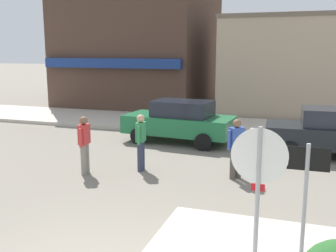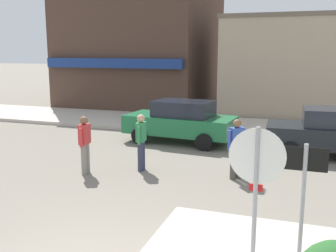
% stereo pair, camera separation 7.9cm
% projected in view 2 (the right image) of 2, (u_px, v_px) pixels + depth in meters
% --- Properties ---
extents(kerb_far, '(80.00, 4.00, 0.15)m').
position_uv_depth(kerb_far, '(229.00, 126.00, 17.31)').
color(kerb_far, beige).
rests_on(kerb_far, ground).
extents(stop_sign, '(0.82, 0.07, 2.30)m').
position_uv_depth(stop_sign, '(256.00, 180.00, 5.71)').
color(stop_sign, '#9E9EA3').
rests_on(stop_sign, ground).
extents(one_way_sign, '(0.60, 0.06, 2.10)m').
position_uv_depth(one_way_sign, '(303.00, 197.00, 5.55)').
color(one_way_sign, '#9E9EA3').
rests_on(one_way_sign, ground).
extents(parked_car_nearest, '(4.13, 2.14, 1.56)m').
position_uv_depth(parked_car_nearest, '(181.00, 121.00, 14.46)').
color(parked_car_nearest, '#1E6B3D').
rests_on(parked_car_nearest, ground).
extents(parked_car_second, '(4.08, 2.04, 1.56)m').
position_uv_depth(parked_car_second, '(333.00, 132.00, 12.46)').
color(parked_car_second, black).
rests_on(parked_car_second, ground).
extents(pedestrian_crossing_near, '(0.26, 0.56, 1.61)m').
position_uv_depth(pedestrian_crossing_near, '(141.00, 141.00, 11.04)').
color(pedestrian_crossing_near, '#2D334C').
rests_on(pedestrian_crossing_near, ground).
extents(pedestrian_crossing_far, '(0.26, 0.56, 1.61)m').
position_uv_depth(pedestrian_crossing_far, '(85.00, 143.00, 10.75)').
color(pedestrian_crossing_far, gray).
rests_on(pedestrian_crossing_far, ground).
extents(pedestrian_kerb_side, '(0.46, 0.45, 1.61)m').
position_uv_depth(pedestrian_kerb_side, '(236.00, 147.00, 10.30)').
color(pedestrian_kerb_side, '#4C473D').
rests_on(pedestrian_kerb_side, ground).
extents(building_corner_shop, '(8.44, 9.23, 7.20)m').
position_uv_depth(building_corner_shop, '(145.00, 46.00, 24.66)').
color(building_corner_shop, '#473328').
rests_on(building_corner_shop, ground).
extents(building_storefront_left_near, '(5.77, 5.29, 5.08)m').
position_uv_depth(building_storefront_left_near, '(281.00, 66.00, 20.69)').
color(building_storefront_left_near, tan).
rests_on(building_storefront_left_near, ground).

